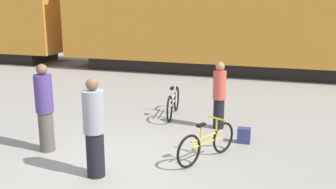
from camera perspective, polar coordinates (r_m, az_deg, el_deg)
name	(u,v)px	position (r m, az deg, el deg)	size (l,w,h in m)	color
ground_plane	(109,166)	(7.71, -8.50, -10.17)	(80.00, 80.00, 0.00)	gray
freight_train	(216,8)	(16.93, 6.92, 12.33)	(40.94, 2.90, 5.14)	black
rail_near	(210,74)	(16.52, 6.18, 2.92)	(52.94, 0.07, 0.01)	#4C4238
rail_far	(217,69)	(17.90, 7.10, 3.75)	(52.94, 0.07, 0.01)	#4C4238
bicycle_silver	(173,103)	(10.58, 0.76, -1.20)	(0.46, 1.79, 0.87)	black
bicycle_yellow	(207,143)	(7.80, 5.67, -7.02)	(0.83, 1.53, 0.81)	black
person_in_purple	(45,108)	(8.43, -17.46, -1.91)	(0.36, 0.36, 1.84)	#514C47
person_in_grey	(94,128)	(7.02, -10.66, -4.86)	(0.38, 0.38, 1.80)	black
person_in_red	(219,95)	(9.56, 7.45, -0.09)	(0.31, 0.31, 1.65)	black
backpack	(244,135)	(8.86, 10.96, -5.84)	(0.28, 0.20, 0.34)	navy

